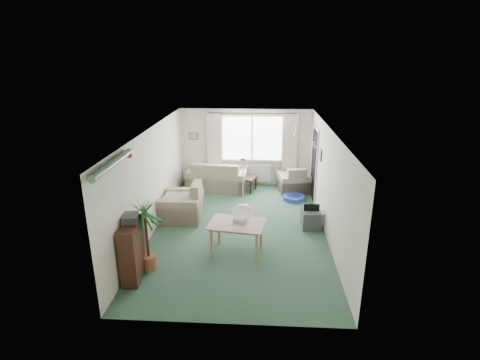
# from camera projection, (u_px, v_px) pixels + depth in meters

# --- Properties ---
(ground) EXTENTS (6.50, 6.50, 0.00)m
(ground) POSITION_uv_depth(u_px,v_px,m) (239.00, 230.00, 8.88)
(ground) COLOR #30503B
(window) EXTENTS (1.80, 0.03, 1.30)m
(window) POSITION_uv_depth(u_px,v_px,m) (252.00, 138.00, 11.43)
(window) COLOR white
(curtain_rod) EXTENTS (2.60, 0.03, 0.03)m
(curtain_rod) POSITION_uv_depth(u_px,v_px,m) (252.00, 113.00, 11.10)
(curtain_rod) COLOR black
(curtain_left) EXTENTS (0.45, 0.08, 2.00)m
(curtain_left) POSITION_uv_depth(u_px,v_px,m) (215.00, 146.00, 11.47)
(curtain_left) COLOR beige
(curtain_right) EXTENTS (0.45, 0.08, 2.00)m
(curtain_right) POSITION_uv_depth(u_px,v_px,m) (290.00, 147.00, 11.35)
(curtain_right) COLOR beige
(radiator) EXTENTS (1.20, 0.10, 0.55)m
(radiator) POSITION_uv_depth(u_px,v_px,m) (252.00, 173.00, 11.75)
(radiator) COLOR white
(doorway) EXTENTS (0.03, 0.95, 2.00)m
(doorway) POSITION_uv_depth(u_px,v_px,m) (314.00, 165.00, 10.52)
(doorway) COLOR black
(pendant_lamp) EXTENTS (0.36, 0.36, 0.36)m
(pendant_lamp) POSITION_uv_depth(u_px,v_px,m) (243.00, 212.00, 6.21)
(pendant_lamp) COLOR white
(tinsel_garland) EXTENTS (1.60, 1.60, 0.12)m
(tinsel_garland) POSITION_uv_depth(u_px,v_px,m) (113.00, 164.00, 6.07)
(tinsel_garland) COLOR #196626
(bauble_cluster_a) EXTENTS (0.20, 0.20, 0.20)m
(bauble_cluster_a) POSITION_uv_depth(u_px,v_px,m) (296.00, 131.00, 8.93)
(bauble_cluster_a) COLOR silver
(bauble_cluster_b) EXTENTS (0.20, 0.20, 0.20)m
(bauble_cluster_b) POSITION_uv_depth(u_px,v_px,m) (315.00, 142.00, 7.78)
(bauble_cluster_b) COLOR silver
(wall_picture_back) EXTENTS (0.28, 0.03, 0.22)m
(wall_picture_back) POSITION_uv_depth(u_px,v_px,m) (194.00, 136.00, 11.51)
(wall_picture_back) COLOR brown
(wall_picture_right) EXTENTS (0.03, 0.24, 0.30)m
(wall_picture_right) POSITION_uv_depth(u_px,v_px,m) (321.00, 155.00, 9.40)
(wall_picture_right) COLOR brown
(sofa) EXTENTS (1.85, 1.09, 0.89)m
(sofa) POSITION_uv_depth(u_px,v_px,m) (217.00, 175.00, 11.38)
(sofa) COLOR beige
(sofa) RESTS_ON ground
(armchair_corner) EXTENTS (1.02, 0.98, 0.79)m
(armchair_corner) POSITION_uv_depth(u_px,v_px,m) (294.00, 179.00, 11.24)
(armchair_corner) COLOR tan
(armchair_corner) RESTS_ON ground
(armchair_left) EXTENTS (1.00, 1.06, 0.94)m
(armchair_left) POSITION_uv_depth(u_px,v_px,m) (181.00, 201.00, 9.36)
(armchair_left) COLOR tan
(armchair_left) RESTS_ON ground
(coffee_table) EXTENTS (1.10, 0.84, 0.44)m
(coffee_table) POSITION_uv_depth(u_px,v_px,m) (240.00, 183.00, 11.41)
(coffee_table) COLOR black
(coffee_table) RESTS_ON ground
(photo_frame) EXTENTS (0.12, 0.04, 0.16)m
(photo_frame) POSITION_uv_depth(u_px,v_px,m) (239.00, 174.00, 11.28)
(photo_frame) COLOR brown
(photo_frame) RESTS_ON coffee_table
(bookshelf) EXTENTS (0.36, 0.91, 1.08)m
(bookshelf) POSITION_uv_depth(u_px,v_px,m) (133.00, 250.00, 6.89)
(bookshelf) COLOR black
(bookshelf) RESTS_ON ground
(hifi_box) EXTENTS (0.34, 0.40, 0.14)m
(hifi_box) POSITION_uv_depth(u_px,v_px,m) (130.00, 218.00, 6.76)
(hifi_box) COLOR #323236
(hifi_box) RESTS_ON bookshelf
(houseplant) EXTENTS (0.68, 0.68, 1.49)m
(houseplant) POSITION_uv_depth(u_px,v_px,m) (147.00, 234.00, 7.07)
(houseplant) COLOR #1B502A
(houseplant) RESTS_ON ground
(dining_table) EXTENTS (1.12, 0.84, 0.65)m
(dining_table) POSITION_uv_depth(u_px,v_px,m) (237.00, 238.00, 7.80)
(dining_table) COLOR tan
(dining_table) RESTS_ON ground
(gift_box) EXTENTS (0.30, 0.26, 0.12)m
(gift_box) POSITION_uv_depth(u_px,v_px,m) (240.00, 221.00, 7.70)
(gift_box) COLOR #B6B8C2
(gift_box) RESTS_ON dining_table
(tv_cube) EXTENTS (0.46, 0.50, 0.44)m
(tv_cube) POSITION_uv_depth(u_px,v_px,m) (311.00, 219.00, 8.92)
(tv_cube) COLOR #303035
(tv_cube) RESTS_ON ground
(pet_bed) EXTENTS (0.68, 0.68, 0.12)m
(pet_bed) POSITION_uv_depth(u_px,v_px,m) (294.00, 198.00, 10.66)
(pet_bed) COLOR #22359C
(pet_bed) RESTS_ON ground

